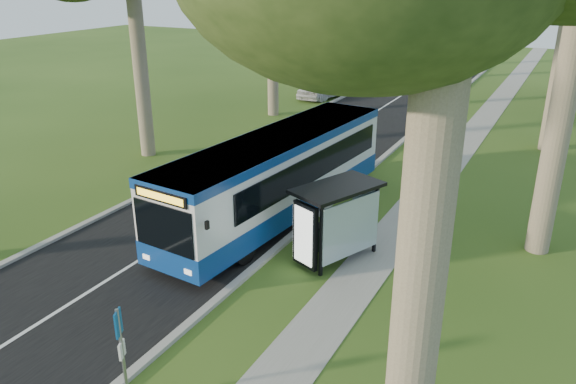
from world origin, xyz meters
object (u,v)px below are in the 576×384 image
(bus_shelter, at_px, (336,213))
(litter_bin, at_px, (319,237))
(car_white, at_px, (320,86))
(bus, at_px, (278,176))
(bus_stop_sign, at_px, (121,345))
(car_silver, at_px, (329,87))

(bus_shelter, height_order, litter_bin, bus_shelter)
(car_white, bearing_deg, litter_bin, -64.24)
(litter_bin, distance_m, car_white, 23.43)
(bus_shelter, bearing_deg, bus, 167.32)
(litter_bin, bearing_deg, bus_stop_sign, -94.59)
(bus, xyz_separation_m, bus_shelter, (3.23, -2.28, 0.11))
(car_white, relative_size, car_silver, 1.05)
(bus, relative_size, bus_shelter, 3.70)
(bus_shelter, relative_size, car_silver, 0.72)
(bus_stop_sign, distance_m, car_silver, 30.94)
(bus_shelter, bearing_deg, litter_bin, 166.54)
(bus, bearing_deg, litter_bin, -29.78)
(car_white, bearing_deg, car_silver, 23.14)
(bus_shelter, xyz_separation_m, car_white, (-10.54, 21.92, -0.91))
(bus_stop_sign, relative_size, car_silver, 0.52)
(car_silver, bearing_deg, bus, -55.47)
(bus, xyz_separation_m, litter_bin, (2.41, -1.68, -1.15))
(bus_shelter, xyz_separation_m, car_silver, (-9.97, 22.15, -0.97))
(bus, xyz_separation_m, car_white, (-7.31, 19.64, -0.81))
(bus, xyz_separation_m, car_silver, (-6.74, 19.86, -0.87))
(bus_stop_sign, relative_size, car_white, 0.50)
(litter_bin, bearing_deg, car_white, 114.49)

